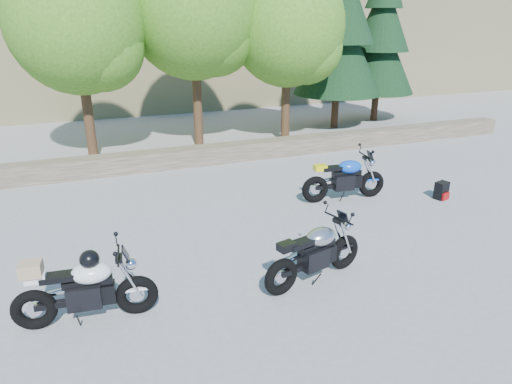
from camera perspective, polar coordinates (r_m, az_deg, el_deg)
ground at (r=8.08m, az=1.28°, el=-7.51°), size 90.00×90.00×0.00m
stone_wall at (r=12.88m, az=-8.20°, el=4.41°), size 22.00×0.55×0.50m
tree_decid_left at (r=13.70m, az=-21.03°, el=18.67°), size 3.67×3.67×5.62m
tree_decid_mid at (r=14.57m, az=-7.34°, el=21.44°), size 4.08×4.08×6.24m
tree_decid_right at (r=14.97m, az=4.44°, el=19.44°), size 3.54×3.54×5.41m
conifer_near at (r=17.27m, az=10.48°, el=19.95°), size 3.17×3.17×7.06m
conifer_far at (r=19.00m, az=15.38°, el=18.38°), size 2.82×2.82×6.27m
silver_bike at (r=7.11m, az=7.42°, el=-7.66°), size 1.87×0.72×0.95m
white_bike at (r=6.55m, az=-20.70°, el=-11.15°), size 1.89×0.60×1.04m
blue_bike at (r=10.39m, az=11.03°, el=1.60°), size 2.00×0.63×1.00m
backpack at (r=11.16m, az=22.19°, el=0.15°), size 0.34×0.31×0.40m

